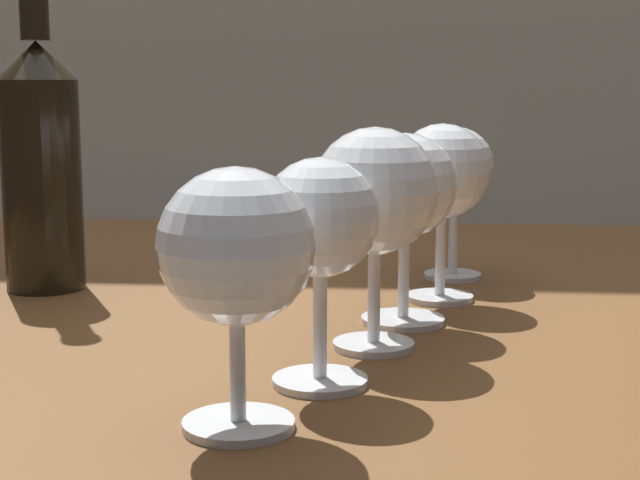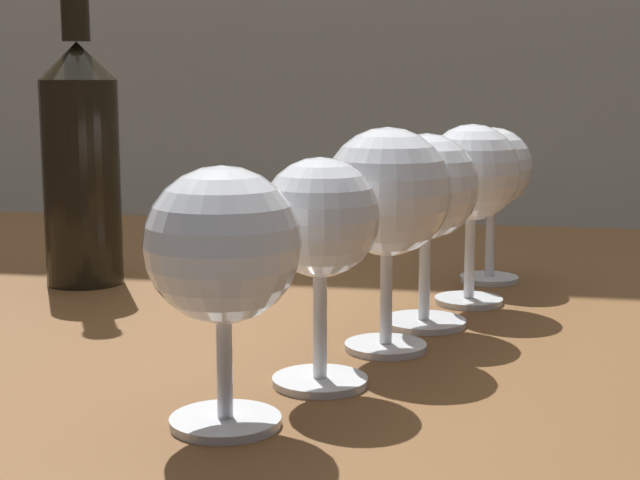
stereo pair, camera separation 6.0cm
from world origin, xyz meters
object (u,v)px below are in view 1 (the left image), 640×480
at_px(wine_glass_amber, 236,253).
at_px(wine_glass_chardonnay, 320,224).
at_px(wine_glass_pinot, 455,171).
at_px(wine_glass_port, 405,192).
at_px(wine_glass_empty, 442,176).
at_px(wine_bottle, 41,158).
at_px(wine_glass_rose, 375,196).

xyz_separation_m(wine_glass_amber, wine_glass_chardonnay, (0.04, 0.08, 0.00)).
bearing_deg(wine_glass_pinot, wine_glass_port, -104.46).
bearing_deg(wine_glass_amber, wine_glass_chardonnay, 65.17).
bearing_deg(wine_glass_chardonnay, wine_glass_port, 72.55).
bearing_deg(wine_glass_empty, wine_glass_chardonnay, -108.55).
distance_m(wine_glass_port, wine_glass_empty, 0.09).
relative_size(wine_glass_chardonnay, wine_glass_pinot, 0.98).
height_order(wine_glass_pinot, wine_bottle, wine_bottle).
bearing_deg(wine_glass_amber, wine_glass_port, 70.00).
xyz_separation_m(wine_glass_amber, wine_bottle, (-0.24, 0.35, 0.02)).
relative_size(wine_glass_amber, wine_bottle, 0.46).
distance_m(wine_glass_port, wine_glass_pinot, 0.19).
height_order(wine_glass_amber, wine_glass_port, wine_glass_port).
relative_size(wine_glass_chardonnay, wine_bottle, 0.46).
height_order(wine_glass_amber, wine_glass_pinot, wine_glass_pinot).
distance_m(wine_glass_chardonnay, wine_glass_rose, 0.09).
bearing_deg(wine_bottle, wine_glass_pinot, 12.33).
bearing_deg(wine_glass_rose, wine_glass_port, 74.66).
bearing_deg(wine_bottle, wine_glass_port, -16.93).
distance_m(wine_glass_empty, wine_glass_pinot, 0.10).
distance_m(wine_glass_amber, wine_bottle, 0.43).
xyz_separation_m(wine_glass_port, wine_glass_pinot, (0.05, 0.18, -0.00)).
relative_size(wine_glass_rose, wine_glass_port, 1.05).
bearing_deg(wine_bottle, wine_glass_amber, -55.21).
xyz_separation_m(wine_glass_empty, wine_bottle, (-0.37, 0.02, 0.01)).
height_order(wine_glass_chardonnay, wine_glass_pinot, wine_glass_pinot).
distance_m(wine_glass_pinot, wine_bottle, 0.39).
relative_size(wine_glass_port, wine_glass_pinot, 1.02).
xyz_separation_m(wine_glass_rose, wine_glass_pinot, (0.07, 0.26, -0.01)).
bearing_deg(wine_glass_port, wine_glass_chardonnay, -107.45).
bearing_deg(wine_glass_rose, wine_bottle, 150.33).
height_order(wine_glass_amber, wine_glass_rose, wine_glass_rose).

